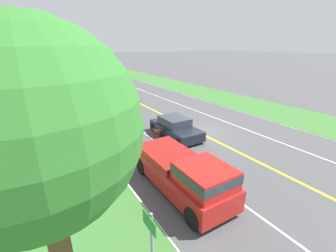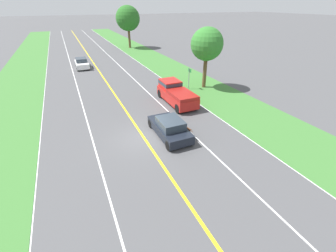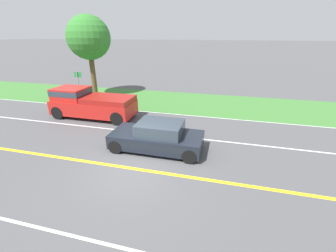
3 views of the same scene
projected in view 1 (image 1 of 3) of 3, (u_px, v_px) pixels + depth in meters
name	position (u px, v px, depth m)	size (l,w,h in m)	color
ground_plane	(200.00, 133.00, 16.46)	(400.00, 400.00, 0.00)	#4C4C4F
centre_divider_line	(200.00, 133.00, 16.46)	(0.18, 160.00, 0.01)	yellow
lane_edge_line_right	(106.00, 156.00, 13.02)	(0.14, 160.00, 0.01)	white
lane_edge_line_left	(262.00, 118.00, 19.90)	(0.14, 160.00, 0.01)	white
lane_dash_same_dir	(159.00, 143.00, 14.74)	(0.10, 160.00, 0.01)	white
lane_dash_oncoming	(234.00, 125.00, 18.18)	(0.10, 160.00, 0.01)	white
grass_verge_right	(48.00, 170.00, 11.55)	(6.00, 160.00, 0.03)	#3D7533
grass_verge_left	(282.00, 113.00, 21.36)	(6.00, 160.00, 0.03)	#3D7533
ego_car	(175.00, 128.00, 15.71)	(1.92, 4.26, 1.38)	black
dog	(157.00, 132.00, 15.45)	(0.42, 1.00, 0.76)	brown
pickup_truck	(184.00, 173.00, 9.55)	(2.05, 5.34, 1.89)	red
car_trailing_near	(98.00, 86.00, 31.73)	(1.83, 4.36, 1.37)	#1E472D
car_trailing_mid	(61.00, 79.00, 38.87)	(1.89, 4.34, 1.32)	#1E472D
roadside_tree_right_near	(35.00, 131.00, 3.61)	(3.51, 3.51, 6.58)	brown
street_sign	(151.00, 243.00, 5.51)	(0.11, 0.64, 2.39)	gray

